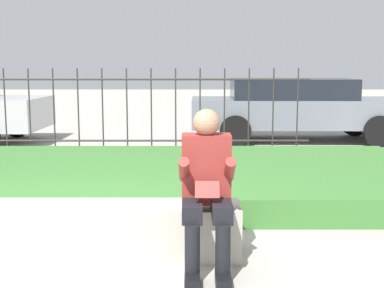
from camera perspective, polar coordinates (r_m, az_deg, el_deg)
The scene contains 6 objects.
ground_plane at distance 4.66m, azimuth -13.90°, elevation -11.48°, with size 60.00×60.00×0.00m, color #A8A399.
stone_bench at distance 4.56m, azimuth -12.00°, elevation -9.29°, with size 2.64×0.46×0.43m.
person_seated_reader at distance 4.09m, azimuth 1.44°, elevation -4.26°, with size 0.42×0.73×1.23m.
grass_berm at distance 6.91m, azimuth -9.20°, elevation -3.54°, with size 8.11×3.45×0.29m.
iron_fence at distance 9.01m, azimuth -7.08°, elevation 3.41°, with size 6.11×0.03×1.51m.
car_parked_right at distance 11.27m, azimuth 11.06°, elevation 3.86°, with size 4.47×1.86×1.29m.
Camera 1 is at (1.09, -4.25, 1.57)m, focal length 50.00 mm.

